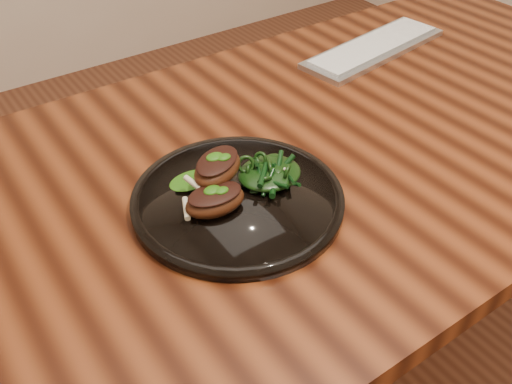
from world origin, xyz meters
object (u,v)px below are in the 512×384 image
Objects in this scene: greens_heap at (269,170)px; keyboard at (374,48)px; lamb_chop_front at (215,200)px; desk at (324,174)px; plate at (238,199)px.

greens_heap reaches higher than keyboard.
desk is at bearing 15.08° from lamb_chop_front.
plate is at bearing -164.62° from desk.
keyboard is at bearing 33.48° from desk.
greens_heap reaches higher than plate.
desk is 0.21m from greens_heap.
greens_heap is 0.26× the size of keyboard.
lamb_chop_front is 0.66m from keyboard.
plate is 3.25× the size of lamb_chop_front.
greens_heap is at bearing -161.08° from desk.
desk is 5.02× the size of plate.
greens_heap is (-0.17, -0.06, 0.12)m from desk.
lamb_chop_front is (-0.05, -0.01, 0.03)m from plate.
plate is (-0.23, -0.06, 0.09)m from desk.
lamb_chop_front is at bearing -166.41° from plate.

